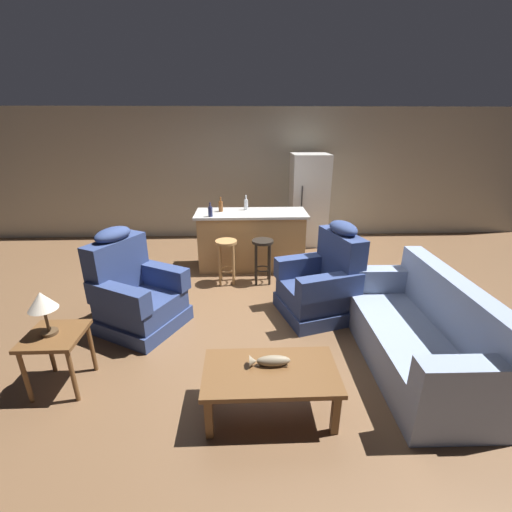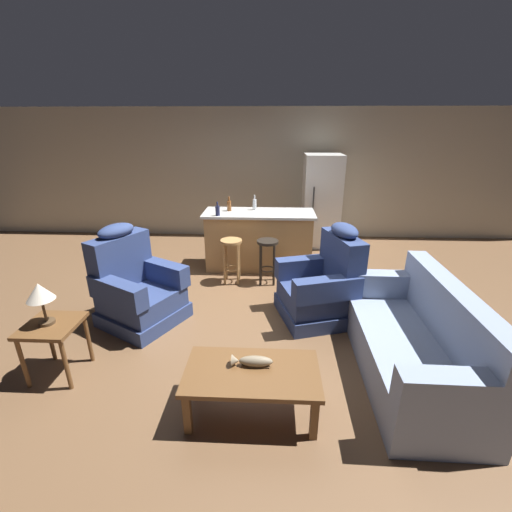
{
  "view_description": "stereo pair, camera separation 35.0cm",
  "coord_description": "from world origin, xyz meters",
  "px_view_note": "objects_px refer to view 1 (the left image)",
  "views": [
    {
      "loc": [
        -0.13,
        -4.06,
        2.29
      ],
      "look_at": [
        0.02,
        -0.1,
        0.75
      ],
      "focal_mm": 24.0,
      "sensor_mm": 36.0,
      "label": 1
    },
    {
      "loc": [
        0.22,
        -4.06,
        2.29
      ],
      "look_at": [
        0.02,
        -0.1,
        0.75
      ],
      "focal_mm": 24.0,
      "sensor_mm": 36.0,
      "label": 2
    }
  ],
  "objects_px": {
    "coffee_table": "(270,376)",
    "bottle_tall_green": "(246,204)",
    "recliner_near_lamp": "(135,293)",
    "kitchen_island": "(251,240)",
    "end_table": "(56,343)",
    "bottle_wine_dark": "(210,211)",
    "table_lamp": "(42,303)",
    "bottle_short_amber": "(221,206)",
    "bar_stool_left": "(226,254)",
    "recliner_near_island": "(323,283)",
    "bar_stool_right": "(263,253)",
    "fish_figurine": "(269,361)",
    "refrigerator": "(308,200)",
    "couch": "(421,336)"
  },
  "relations": [
    {
      "from": "bottle_wine_dark",
      "to": "table_lamp",
      "type": "bearing_deg",
      "value": -115.78
    },
    {
      "from": "fish_figurine",
      "to": "recliner_near_lamp",
      "type": "height_order",
      "value": "recliner_near_lamp"
    },
    {
      "from": "end_table",
      "to": "refrigerator",
      "type": "height_order",
      "value": "refrigerator"
    },
    {
      "from": "table_lamp",
      "to": "bar_stool_right",
      "type": "xyz_separation_m",
      "value": [
        2.01,
        2.15,
        -0.4
      ]
    },
    {
      "from": "recliner_near_lamp",
      "to": "refrigerator",
      "type": "relative_size",
      "value": 0.68
    },
    {
      "from": "fish_figurine",
      "to": "bottle_tall_green",
      "type": "height_order",
      "value": "bottle_tall_green"
    },
    {
      "from": "recliner_near_lamp",
      "to": "end_table",
      "type": "relative_size",
      "value": 2.14
    },
    {
      "from": "coffee_table",
      "to": "bar_stool_right",
      "type": "distance_m",
      "value": 2.54
    },
    {
      "from": "bar_stool_left",
      "to": "fish_figurine",
      "type": "bearing_deg",
      "value": -79.56
    },
    {
      "from": "kitchen_island",
      "to": "bottle_tall_green",
      "type": "xyz_separation_m",
      "value": [
        -0.08,
        0.16,
        0.57
      ]
    },
    {
      "from": "bottle_tall_green",
      "to": "bottle_short_amber",
      "type": "xyz_separation_m",
      "value": [
        -0.41,
        -0.09,
        -0.0
      ]
    },
    {
      "from": "recliner_near_island",
      "to": "bar_stool_right",
      "type": "bearing_deg",
      "value": -69.82
    },
    {
      "from": "coffee_table",
      "to": "recliner_near_lamp",
      "type": "distance_m",
      "value": 2.04
    },
    {
      "from": "coffee_table",
      "to": "bottle_tall_green",
      "type": "height_order",
      "value": "bottle_tall_green"
    },
    {
      "from": "kitchen_island",
      "to": "end_table",
      "type": "bearing_deg",
      "value": -123.1
    },
    {
      "from": "couch",
      "to": "bar_stool_right",
      "type": "xyz_separation_m",
      "value": [
        -1.44,
        2.0,
        0.13
      ]
    },
    {
      "from": "fish_figurine",
      "to": "couch",
      "type": "relative_size",
      "value": 0.18
    },
    {
      "from": "end_table",
      "to": "bar_stool_left",
      "type": "bearing_deg",
      "value": 56.48
    },
    {
      "from": "couch",
      "to": "bottle_tall_green",
      "type": "xyz_separation_m",
      "value": [
        -1.68,
        2.79,
        0.7
      ]
    },
    {
      "from": "bar_stool_left",
      "to": "bottle_short_amber",
      "type": "xyz_separation_m",
      "value": [
        -0.1,
        0.69,
        0.57
      ]
    },
    {
      "from": "bottle_short_amber",
      "to": "bottle_wine_dark",
      "type": "bearing_deg",
      "value": -113.56
    },
    {
      "from": "bottle_tall_green",
      "to": "bar_stool_right",
      "type": "bearing_deg",
      "value": -73.5
    },
    {
      "from": "fish_figurine",
      "to": "bottle_tall_green",
      "type": "relative_size",
      "value": 1.38
    },
    {
      "from": "recliner_near_island",
      "to": "bottle_tall_green",
      "type": "relative_size",
      "value": 4.87
    },
    {
      "from": "fish_figurine",
      "to": "end_table",
      "type": "bearing_deg",
      "value": 170.38
    },
    {
      "from": "couch",
      "to": "table_lamp",
      "type": "xyz_separation_m",
      "value": [
        -3.45,
        -0.15,
        0.53
      ]
    },
    {
      "from": "refrigerator",
      "to": "bottle_short_amber",
      "type": "distance_m",
      "value": 2.01
    },
    {
      "from": "kitchen_island",
      "to": "bar_stool_left",
      "type": "bearing_deg",
      "value": -121.63
    },
    {
      "from": "coffee_table",
      "to": "bottle_tall_green",
      "type": "relative_size",
      "value": 4.46
    },
    {
      "from": "coffee_table",
      "to": "recliner_near_lamp",
      "type": "relative_size",
      "value": 0.92
    },
    {
      "from": "bar_stool_left",
      "to": "bar_stool_right",
      "type": "distance_m",
      "value": 0.54
    },
    {
      "from": "fish_figurine",
      "to": "table_lamp",
      "type": "xyz_separation_m",
      "value": [
        -1.92,
        0.32,
        0.41
      ]
    },
    {
      "from": "bottle_wine_dark",
      "to": "couch",
      "type": "bearing_deg",
      "value": -46.79
    },
    {
      "from": "recliner_near_island",
      "to": "recliner_near_lamp",
      "type": "bearing_deg",
      "value": -11.47
    },
    {
      "from": "table_lamp",
      "to": "bottle_wine_dark",
      "type": "bearing_deg",
      "value": 64.22
    },
    {
      "from": "bottle_tall_green",
      "to": "end_table",
      "type": "bearing_deg",
      "value": -120.53
    },
    {
      "from": "kitchen_island",
      "to": "bar_stool_right",
      "type": "relative_size",
      "value": 2.65
    },
    {
      "from": "end_table",
      "to": "bar_stool_left",
      "type": "relative_size",
      "value": 0.82
    },
    {
      "from": "refrigerator",
      "to": "bottle_wine_dark",
      "type": "height_order",
      "value": "refrigerator"
    },
    {
      "from": "bar_stool_left",
      "to": "table_lamp",
      "type": "bearing_deg",
      "value": -124.21
    },
    {
      "from": "couch",
      "to": "kitchen_island",
      "type": "distance_m",
      "value": 3.08
    },
    {
      "from": "coffee_table",
      "to": "refrigerator",
      "type": "distance_m",
      "value": 4.53
    },
    {
      "from": "table_lamp",
      "to": "end_table",
      "type": "bearing_deg",
      "value": -6.83
    },
    {
      "from": "recliner_near_lamp",
      "to": "bar_stool_left",
      "type": "distance_m",
      "value": 1.54
    },
    {
      "from": "table_lamp",
      "to": "kitchen_island",
      "type": "height_order",
      "value": "table_lamp"
    },
    {
      "from": "couch",
      "to": "bar_stool_right",
      "type": "relative_size",
      "value": 2.81
    },
    {
      "from": "recliner_near_island",
      "to": "end_table",
      "type": "height_order",
      "value": "recliner_near_island"
    },
    {
      "from": "table_lamp",
      "to": "bottle_tall_green",
      "type": "bearing_deg",
      "value": 58.94
    },
    {
      "from": "recliner_near_island",
      "to": "bar_stool_left",
      "type": "height_order",
      "value": "recliner_near_island"
    },
    {
      "from": "coffee_table",
      "to": "bottle_short_amber",
      "type": "distance_m",
      "value": 3.35
    }
  ]
}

